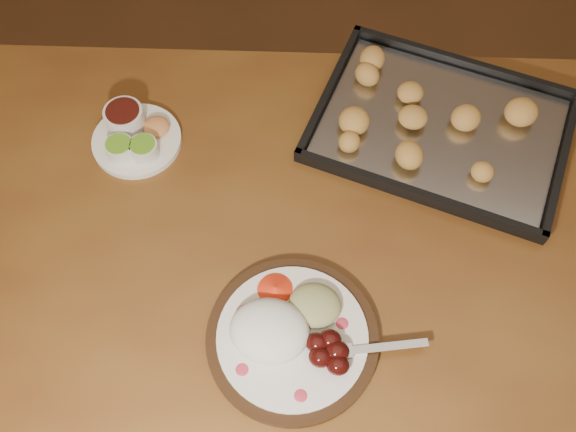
# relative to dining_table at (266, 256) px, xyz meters

# --- Properties ---
(ground) EXTENTS (4.00, 4.00, 0.00)m
(ground) POSITION_rel_dining_table_xyz_m (0.27, -0.05, -0.65)
(ground) COLOR brown
(ground) RESTS_ON ground
(dining_table) EXTENTS (1.62, 1.12, 0.75)m
(dining_table) POSITION_rel_dining_table_xyz_m (0.00, 0.00, 0.00)
(dining_table) COLOR brown
(dining_table) RESTS_ON ground
(dinner_plate) EXTENTS (0.37, 0.29, 0.07)m
(dinner_plate) POSITION_rel_dining_table_xyz_m (0.08, -0.19, 0.12)
(dinner_plate) COLOR black
(dinner_plate) RESTS_ON dining_table
(condiment_saucer) EXTENTS (0.18, 0.18, 0.06)m
(condiment_saucer) POSITION_rel_dining_table_xyz_m (-0.30, 0.16, 0.12)
(condiment_saucer) COLOR white
(condiment_saucer) RESTS_ON dining_table
(baking_tray) EXTENTS (0.56, 0.45, 0.05)m
(baking_tray) POSITION_rel_dining_table_xyz_m (0.30, 0.30, 0.11)
(baking_tray) COLOR black
(baking_tray) RESTS_ON dining_table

